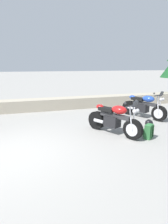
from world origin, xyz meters
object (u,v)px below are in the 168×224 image
at_px(motorcycle_blue_far_right, 144,106).
at_px(rider_backpack, 149,131).
at_px(rider_helmet, 149,123).
at_px(motorcycle_red_centre, 114,119).

bearing_deg(motorcycle_blue_far_right, rider_backpack, -119.95).
xyz_separation_m(motorcycle_blue_far_right, rider_helmet, (-0.55, -1.20, -0.35)).
relative_size(motorcycle_blue_far_right, rider_helmet, 6.93).
relative_size(rider_backpack, rider_helmet, 1.68).
height_order(motorcycle_blue_far_right, rider_backpack, motorcycle_blue_far_right).
relative_size(motorcycle_blue_far_right, rider_backpack, 4.13).
xyz_separation_m(motorcycle_red_centre, motorcycle_blue_far_right, (2.07, 1.47, 0.00)).
relative_size(motorcycle_red_centre, rider_backpack, 4.02).
xyz_separation_m(motorcycle_red_centre, rider_backpack, (0.83, -0.69, -0.24)).
bearing_deg(motorcycle_red_centre, motorcycle_blue_far_right, 35.42).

